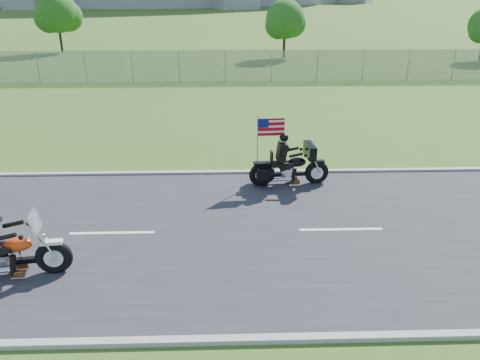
{
  "coord_description": "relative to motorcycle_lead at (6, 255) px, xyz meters",
  "views": [
    {
      "loc": [
        1.0,
        -10.74,
        6.09
      ],
      "look_at": [
        1.33,
        0.0,
        1.5
      ],
      "focal_mm": 35.0,
      "sensor_mm": 36.0,
      "label": 1
    }
  ],
  "objects": [
    {
      "name": "ground",
      "position": [
        3.85,
        1.84,
        -0.57
      ],
      "size": [
        420.0,
        420.0,
        0.0
      ],
      "primitive_type": "plane",
      "color": "#33541A",
      "rests_on": "ground"
    },
    {
      "name": "road",
      "position": [
        3.85,
        1.84,
        -0.55
      ],
      "size": [
        120.0,
        8.0,
        0.04
      ],
      "primitive_type": "cube",
      "color": "#28282B",
      "rests_on": "ground"
    },
    {
      "name": "curb_north",
      "position": [
        3.85,
        5.89,
        -0.52
      ],
      "size": [
        120.0,
        0.18,
        0.12
      ],
      "primitive_type": "cube",
      "color": "#9E9B93",
      "rests_on": "ground"
    },
    {
      "name": "curb_south",
      "position": [
        3.85,
        -2.21,
        -0.52
      ],
      "size": [
        120.0,
        0.18,
        0.12
      ],
      "primitive_type": "cube",
      "color": "#9E9B93",
      "rests_on": "ground"
    },
    {
      "name": "fence",
      "position": [
        -1.15,
        21.84,
        0.43
      ],
      "size": [
        60.0,
        0.03,
        2.0
      ],
      "primitive_type": "cube",
      "color": "gray",
      "rests_on": "ground"
    },
    {
      "name": "tree_fence_near",
      "position": [
        9.89,
        31.87,
        2.4
      ],
      "size": [
        3.52,
        3.28,
        4.75
      ],
      "color": "#382316",
      "rests_on": "ground"
    },
    {
      "name": "tree_fence_mid",
      "position": [
        -10.1,
        35.88,
        2.73
      ],
      "size": [
        3.96,
        3.69,
        5.3
      ],
      "color": "#382316",
      "rests_on": "ground"
    },
    {
      "name": "motorcycle_lead",
      "position": [
        0.0,
        0.0,
        0.0
      ],
      "size": [
        2.7,
        0.85,
        1.81
      ],
      "rotation": [
        0.0,
        0.0,
        0.12
      ],
      "color": "black",
      "rests_on": "ground"
    },
    {
      "name": "motorcycle_follow",
      "position": [
        6.84,
        4.88,
        0.02
      ],
      "size": [
        2.6,
        0.87,
        2.17
      ],
      "rotation": [
        0.0,
        0.0,
        0.08
      ],
      "color": "black",
      "rests_on": "ground"
    }
  ]
}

